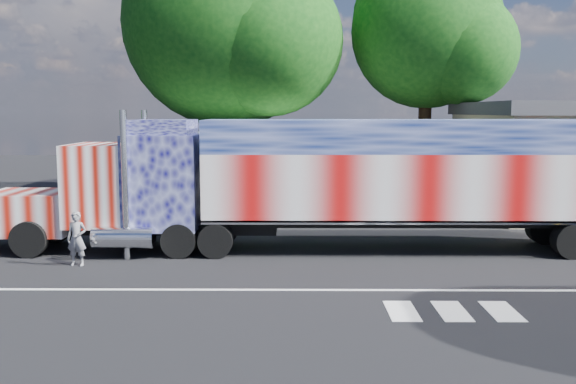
{
  "coord_description": "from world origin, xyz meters",
  "views": [
    {
      "loc": [
        0.17,
        -19.75,
        4.78
      ],
      "look_at": [
        0.0,
        3.0,
        1.9
      ],
      "focal_mm": 40.0,
      "sensor_mm": 36.0,
      "label": 1
    }
  ],
  "objects_px": {
    "semi_truck": "(339,179)",
    "tree_ne_a": "(430,33)",
    "coach_bus": "(268,169)",
    "woman": "(77,239)",
    "tree_n_mid": "(231,24)"
  },
  "relations": [
    {
      "from": "coach_bus",
      "to": "tree_n_mid",
      "type": "relative_size",
      "value": 0.86
    },
    {
      "from": "semi_truck",
      "to": "coach_bus",
      "type": "xyz_separation_m",
      "value": [
        -2.82,
        9.71,
        -0.54
      ]
    },
    {
      "from": "coach_bus",
      "to": "tree_n_mid",
      "type": "bearing_deg",
      "value": 120.4
    },
    {
      "from": "semi_truck",
      "to": "coach_bus",
      "type": "distance_m",
      "value": 10.12
    },
    {
      "from": "semi_truck",
      "to": "coach_bus",
      "type": "height_order",
      "value": "semi_truck"
    },
    {
      "from": "semi_truck",
      "to": "tree_ne_a",
      "type": "xyz_separation_m",
      "value": [
        5.75,
        13.35,
        6.43
      ]
    },
    {
      "from": "coach_bus",
      "to": "woman",
      "type": "xyz_separation_m",
      "value": [
        -5.45,
        -12.03,
        -1.09
      ]
    },
    {
      "from": "woman",
      "to": "tree_ne_a",
      "type": "bearing_deg",
      "value": 53.83
    },
    {
      "from": "semi_truck",
      "to": "coach_bus",
      "type": "relative_size",
      "value": 1.75
    },
    {
      "from": "semi_truck",
      "to": "tree_n_mid",
      "type": "xyz_separation_m",
      "value": [
        -4.91,
        13.27,
        6.9
      ]
    },
    {
      "from": "woman",
      "to": "tree_n_mid",
      "type": "distance_m",
      "value": 18.09
    },
    {
      "from": "woman",
      "to": "tree_ne_a",
      "type": "xyz_separation_m",
      "value": [
        14.03,
        15.67,
        8.06
      ]
    },
    {
      "from": "coach_bus",
      "to": "tree_ne_a",
      "type": "relative_size",
      "value": 0.99
    },
    {
      "from": "tree_n_mid",
      "to": "coach_bus",
      "type": "bearing_deg",
      "value": -59.6
    },
    {
      "from": "coach_bus",
      "to": "tree_ne_a",
      "type": "xyz_separation_m",
      "value": [
        8.58,
        3.64,
        6.97
      ]
    }
  ]
}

